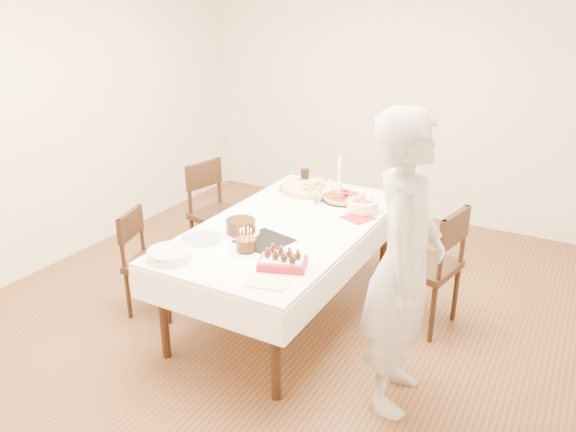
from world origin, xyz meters
The scene contains 22 objects.
floor centered at (0.00, 0.00, 0.00)m, with size 5.00×5.00×0.00m, color #532F1C.
wall_back centered at (0.00, 2.50, 1.35)m, with size 4.50×0.04×2.70m, color beige.
wall_left centered at (-2.25, 0.00, 1.35)m, with size 0.04×5.00×2.70m, color beige.
dining_table centered at (0.07, -0.01, 0.38)m, with size 1.14×2.14×0.75m, color white.
chair_right_savory centered at (1.03, 0.35, 0.48)m, with size 0.49×0.49×0.96m, color black, non-canonical shape.
chair_left_savory centered at (-0.88, 0.45, 0.47)m, with size 0.48×0.48×0.95m, color black, non-canonical shape.
chair_left_dessert centered at (-0.84, -0.49, 0.41)m, with size 0.42×0.42×0.83m, color black, non-canonical shape.
person centered at (1.14, -0.56, 0.91)m, with size 0.66×0.44×1.82m, color #BDB8B2.
pizza_white centered at (-0.12, 0.76, 0.77)m, with size 0.57×0.57×0.04m, color beige.
pizza_pepperoni centered at (0.23, 0.66, 0.77)m, with size 0.36×0.36×0.04m, color red.
red_placemat centered at (0.49, 0.35, 0.75)m, with size 0.21×0.21×0.01m, color #B21E1E.
pasta_bowl centered at (0.46, 0.51, 0.80)m, with size 0.25×0.25×0.08m, color white.
taper_candle centered at (0.21, 0.59, 0.95)m, with size 0.09×0.09×0.41m, color white.
shaker_pair centered at (0.07, 0.47, 0.81)m, with size 0.10×0.10×0.12m, color white, non-canonical shape.
cola_glass centered at (-0.26, 0.90, 0.82)m, with size 0.07×0.07×0.13m, color black.
layer_cake centered at (-0.13, -0.34, 0.80)m, with size 0.27×0.27×0.11m, color black.
cake_board centered at (0.08, -0.37, 0.75)m, with size 0.33×0.33×0.01m, color black.
birthday_cake centered at (0.06, -0.56, 0.83)m, with size 0.14×0.14×0.14m, color #331D0E.
strawberry_box centered at (0.39, -0.64, 0.79)m, with size 0.30×0.20×0.07m, color maroon, non-canonical shape.
box_lid centered at (0.41, -0.87, 0.75)m, with size 0.26×0.17×0.02m, color beige.
plate_stack centered at (-0.31, -0.89, 0.78)m, with size 0.29×0.29×0.06m, color white.
china_plate centered at (-0.31, -0.56, 0.76)m, with size 0.29×0.29×0.01m, color white.
Camera 1 is at (1.96, -3.39, 2.37)m, focal length 35.00 mm.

